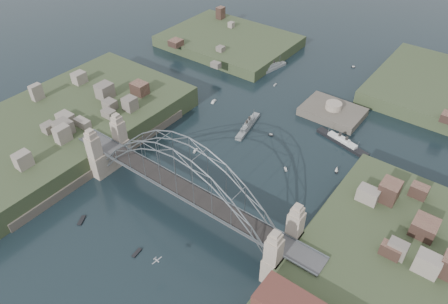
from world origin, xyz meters
TOP-DOWN VIEW (x-y plane):
  - ground at (0.00, 0.00)m, footprint 500.00×500.00m
  - bridge at (0.00, 0.00)m, footprint 84.00×13.80m
  - shore_west at (-57.32, 0.00)m, footprint 50.50×90.00m
  - headland_nw at (-55.00, 95.00)m, footprint 60.00×45.00m
  - fort_island at (12.00, 70.00)m, footprint 22.00×16.00m
  - naval_cruiser_near at (-8.94, 44.27)m, footprint 5.78×17.67m
  - naval_cruiser_far at (-25.23, 86.67)m, footprint 5.58×17.06m
  - ocean_liner at (22.47, 55.92)m, footprint 20.58×7.42m
  - aeroplane at (8.58, -20.28)m, footprint 1.59×2.92m
  - small_boat_a at (-15.26, 22.29)m, footprint 1.27×2.56m
  - small_boat_b at (13.86, 32.39)m, footprint 1.85×1.89m
  - small_boat_c at (-0.45, -19.12)m, footprint 1.43×3.21m
  - small_boat_d at (27.20, 41.48)m, footprint 1.66×2.31m
  - small_boat_e at (-29.50, 50.29)m, footprint 1.70×3.16m
  - small_boat_f at (0.35, 45.13)m, footprint 1.79×1.01m
  - small_boat_h at (-16.97, 76.19)m, footprint 1.03×2.29m
  - small_boat_i at (35.18, 20.83)m, footprint 2.66×1.34m
  - small_boat_j at (-20.95, -20.69)m, footprint 2.69×3.60m
  - small_boat_k at (2.94, 110.71)m, footprint 1.81×1.29m
  - small_boat_l at (-42.88, 28.24)m, footprint 2.82×2.07m

SIDE VIEW (x-z plane):
  - fort_island at x=12.00m, z-range -5.04..4.36m
  - ground at x=0.00m, z-range 0.00..0.00m
  - small_boat_c at x=-0.45m, z-range -0.08..0.38m
  - small_boat_h at x=-16.97m, z-range -0.08..0.38m
  - small_boat_i at x=35.18m, z-range -0.08..0.38m
  - small_boat_j at x=-20.95m, z-range -0.08..0.38m
  - small_boat_l at x=-42.88m, z-range -0.08..0.38m
  - small_boat_e at x=-29.50m, z-range -0.43..0.99m
  - small_boat_a at x=-15.26m, z-range -0.43..1.00m
  - small_boat_b at x=13.86m, z-range -0.42..1.00m
  - small_boat_k at x=2.94m, z-range -0.42..1.01m
  - small_boat_f at x=0.35m, z-range -0.42..1.01m
  - headland_nw at x=-55.00m, z-range -4.00..5.00m
  - ocean_liner at x=22.47m, z-range -1.73..3.29m
  - naval_cruiser_near at x=-8.94m, z-range -1.82..3.45m
  - naval_cruiser_far at x=-25.23m, z-range -1.97..3.75m
  - small_boat_d at x=27.20m, z-range -0.29..2.09m
  - shore_west at x=-57.32m, z-range -4.03..7.97m
  - aeroplane at x=8.58m, z-range 5.57..5.99m
  - bridge at x=0.00m, z-range 0.02..24.62m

